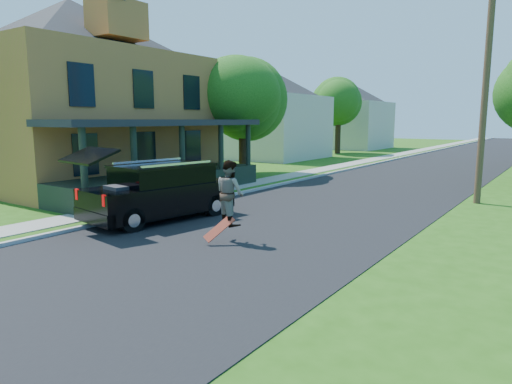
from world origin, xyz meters
The scene contains 14 objects.
ground centered at (0.00, 0.00, 0.00)m, with size 140.00×140.00×0.00m, color #245010.
street centered at (0.00, 20.00, 0.00)m, with size 8.00×120.00×0.02m, color black.
curb centered at (-4.05, 20.00, 0.00)m, with size 0.15×120.00×0.12m, color #9F9F9A.
sidewalk centered at (-5.60, 20.00, 0.00)m, with size 1.30×120.00×0.03m, color gray.
front_walk centered at (-9.50, 6.00, 0.00)m, with size 6.50×1.20×0.03m, color gray.
main_house centered at (-12.80, 5.99, 4.92)m, with size 15.56×15.56×10.10m.
neighbor_house_mid centered at (-13.50, 24.00, 4.19)m, with size 12.78×12.78×8.30m.
neighbor_house_far centered at (-13.50, 40.00, 4.19)m, with size 12.78×12.78×8.30m.
black_suv centered at (-3.20, 2.24, 0.90)m, with size 2.59×5.25×2.34m.
skateboarder centered at (0.20, 1.50, 1.26)m, with size 1.00×0.90×1.69m.
skateboard centered at (0.21, 1.03, 0.40)m, with size 0.59×0.63×0.66m.
tree_left_mid centered at (-8.08, 13.26, 4.76)m, with size 5.72×5.54×7.60m.
tree_left_far centered at (-10.81, 31.75, 4.90)m, with size 5.14×4.93×7.47m.
utility_pole_near centered at (4.50, 11.07, 4.68)m, with size 1.49×0.30×9.10m.
Camera 1 is at (7.33, -7.57, 3.11)m, focal length 32.00 mm.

